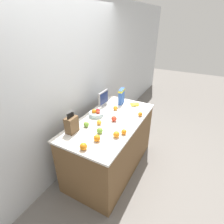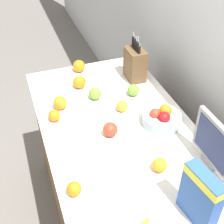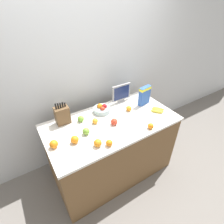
# 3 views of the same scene
# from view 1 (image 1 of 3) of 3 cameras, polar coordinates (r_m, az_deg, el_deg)

# --- Properties ---
(ground_plane) EXTENTS (14.00, 14.00, 0.00)m
(ground_plane) POSITION_cam_1_polar(r_m,az_deg,el_deg) (3.17, -0.49, -17.13)
(ground_plane) COLOR slate
(wall_back) EXTENTS (9.00, 0.06, 2.60)m
(wall_back) POSITION_cam_1_polar(r_m,az_deg,el_deg) (2.77, -12.42, 7.41)
(wall_back) COLOR silver
(wall_back) RESTS_ON ground_plane
(counter) EXTENTS (1.63, 0.85, 0.93)m
(counter) POSITION_cam_1_polar(r_m,az_deg,el_deg) (2.86, -0.53, -10.56)
(counter) COLOR brown
(counter) RESTS_ON ground_plane
(knife_block) EXTENTS (0.16, 0.11, 0.33)m
(knife_block) POSITION_cam_1_polar(r_m,az_deg,el_deg) (2.33, -13.05, -3.99)
(knife_block) COLOR brown
(knife_block) RESTS_ON counter
(small_monitor) EXTENTS (0.29, 0.03, 0.27)m
(small_monitor) POSITION_cam_1_polar(r_m,az_deg,el_deg) (2.95, -2.78, 4.52)
(small_monitor) COLOR gray
(small_monitor) RESTS_ON counter
(cereal_box) EXTENTS (0.19, 0.09, 0.27)m
(cereal_box) POSITION_cam_1_polar(r_m,az_deg,el_deg) (3.05, 3.11, 5.36)
(cereal_box) COLOR #2D56A8
(cereal_box) RESTS_ON counter
(fruit_bowl) EXTENTS (0.22, 0.22, 0.11)m
(fruit_bowl) POSITION_cam_1_polar(r_m,az_deg,el_deg) (2.69, -5.15, -0.49)
(fruit_bowl) COLOR #99B2B7
(fruit_bowl) RESTS_ON counter
(banana_bunch) EXTENTS (0.19, 0.19, 0.04)m
(banana_bunch) POSITION_cam_1_polar(r_m,az_deg,el_deg) (3.05, 7.45, 2.52)
(banana_bunch) COLOR yellow
(banana_bunch) RESTS_ON counter
(apple_by_knife_block) EXTENTS (0.08, 0.08, 0.08)m
(apple_by_knife_block) POSITION_cam_1_polar(r_m,az_deg,el_deg) (2.44, -8.42, -3.97)
(apple_by_knife_block) COLOR #6B9E33
(apple_by_knife_block) RESTS_ON counter
(apple_leftmost) EXTENTS (0.08, 0.08, 0.08)m
(apple_leftmost) POSITION_cam_1_polar(r_m,az_deg,el_deg) (2.29, -4.05, -6.05)
(apple_leftmost) COLOR #6B9E33
(apple_leftmost) RESTS_ON counter
(apple_near_bananas) EXTENTS (0.08, 0.08, 0.08)m
(apple_near_bananas) POSITION_cam_1_polar(r_m,az_deg,el_deg) (2.54, 0.67, -2.18)
(apple_near_bananas) COLOR red
(apple_near_bananas) RESTS_ON counter
(orange_near_bowl) EXTENTS (0.07, 0.07, 0.07)m
(orange_near_bowl) POSITION_cam_1_polar(r_m,az_deg,el_deg) (2.71, 9.20, -0.72)
(orange_near_bowl) COLOR orange
(orange_near_bowl) RESTS_ON counter
(orange_mid_left) EXTENTS (0.07, 0.07, 0.07)m
(orange_mid_left) POSITION_cam_1_polar(r_m,az_deg,el_deg) (2.85, 1.13, 1.29)
(orange_mid_left) COLOR orange
(orange_mid_left) RESTS_ON counter
(orange_by_cereal) EXTENTS (0.08, 0.08, 0.08)m
(orange_by_cereal) POSITION_cam_1_polar(r_m,az_deg,el_deg) (2.21, 1.42, -7.32)
(orange_by_cereal) COLOR orange
(orange_by_cereal) RESTS_ON counter
(orange_mid_right) EXTENTS (0.07, 0.07, 0.07)m
(orange_mid_right) POSITION_cam_1_polar(r_m,az_deg,el_deg) (2.27, 3.90, -6.49)
(orange_mid_right) COLOR orange
(orange_mid_right) RESTS_ON counter
(orange_front_center) EXTENTS (0.07, 0.07, 0.07)m
(orange_front_center) POSITION_cam_1_polar(r_m,az_deg,el_deg) (2.47, -4.23, -3.42)
(orange_front_center) COLOR orange
(orange_front_center) RESTS_ON counter
(orange_front_right) EXTENTS (0.09, 0.09, 0.09)m
(orange_front_right) POSITION_cam_1_polar(r_m,az_deg,el_deg) (2.15, -4.92, -8.50)
(orange_front_right) COLOR orange
(orange_front_right) RESTS_ON counter
(orange_front_left) EXTENTS (0.09, 0.09, 0.09)m
(orange_front_left) POSITION_cam_1_polar(r_m,az_deg,el_deg) (2.04, -9.33, -11.03)
(orange_front_left) COLOR orange
(orange_front_left) RESTS_ON counter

